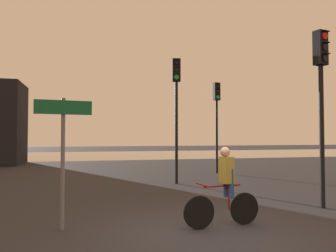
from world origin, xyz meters
The scene contains 7 objects.
ground_plane centered at (0.00, 0.00, 0.00)m, with size 120.00×120.00×0.00m, color #28282D.
water_strip centered at (0.00, 28.02, 0.00)m, with size 80.00×16.00×0.01m, color #9E937F.
traffic_light_center centered at (1.24, 6.58, 3.39)m, with size 0.36×0.38×4.92m.
traffic_light_near_right centered at (3.71, 1.44, 3.19)m, with size 0.37×0.39×4.60m.
traffic_light_far_right centered at (4.28, 9.76, 3.19)m, with size 0.35×0.36×4.61m.
direction_sign_post centered at (-2.66, 1.00, 1.70)m, with size 1.09×0.18×2.60m.
cyclist centered at (0.54, 0.44, 0.82)m, with size 1.70×0.46×1.62m.
Camera 1 is at (-2.25, -5.78, 1.82)m, focal length 35.00 mm.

